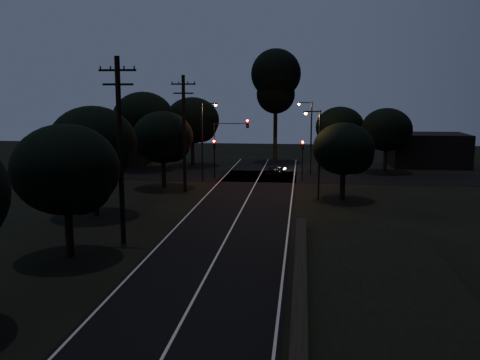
# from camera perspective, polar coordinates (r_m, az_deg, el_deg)

# --- Properties ---
(road_surface) EXTENTS (60.00, 70.00, 0.03)m
(road_surface) POSITION_cam_1_polar(r_m,az_deg,el_deg) (47.25, 1.01, -1.60)
(road_surface) COLOR black
(road_surface) RESTS_ON ground
(retaining_wall) EXTENTS (6.93, 26.00, 1.60)m
(retaining_wall) POSITION_cam_1_polar(r_m,az_deg,el_deg) (20.11, 15.63, -15.43)
(retaining_wall) COLOR black
(retaining_wall) RESTS_ON ground
(utility_pole_mid) EXTENTS (2.20, 0.30, 11.00)m
(utility_pole_mid) POSITION_cam_1_polar(r_m,az_deg,el_deg) (32.03, -12.67, 3.36)
(utility_pole_mid) COLOR black
(utility_pole_mid) RESTS_ON ground
(utility_pole_far) EXTENTS (2.20, 0.30, 10.50)m
(utility_pole_far) POSITION_cam_1_polar(r_m,az_deg,el_deg) (48.36, -5.98, 5.14)
(utility_pole_far) COLOR black
(utility_pole_far) RESTS_ON ground
(tree_left_b) EXTENTS (5.75, 5.75, 7.31)m
(tree_left_b) POSITION_cam_1_polar(r_m,az_deg,el_deg) (29.95, -17.81, 0.82)
(tree_left_b) COLOR black
(tree_left_b) RESTS_ON ground
(tree_left_c) EXTENTS (6.35, 6.35, 8.03)m
(tree_left_c) POSITION_cam_1_polar(r_m,az_deg,el_deg) (39.99, -15.18, 3.60)
(tree_left_c) COLOR black
(tree_left_c) RESTS_ON ground
(tree_left_d) EXTENTS (5.72, 5.72, 7.26)m
(tree_left_d) POSITION_cam_1_polar(r_m,az_deg,el_deg) (50.79, -8.04, 4.41)
(tree_left_d) COLOR black
(tree_left_d) RESTS_ON ground
(tree_far_nw) EXTENTS (6.66, 6.66, 8.44)m
(tree_far_nw) POSITION_cam_1_polar(r_m,az_deg,el_deg) (66.38, -4.94, 6.24)
(tree_far_nw) COLOR black
(tree_far_nw) RESTS_ON ground
(tree_far_w) EXTENTS (7.13, 7.13, 9.10)m
(tree_far_w) POSITION_cam_1_polar(r_m,az_deg,el_deg) (63.69, -10.10, 6.41)
(tree_far_w) COLOR black
(tree_far_w) RESTS_ON ground
(tree_far_ne) EXTENTS (5.80, 5.80, 7.34)m
(tree_far_ne) POSITION_cam_1_polar(r_m,az_deg,el_deg) (65.24, 10.80, 5.43)
(tree_far_ne) COLOR black
(tree_far_ne) RESTS_ON ground
(tree_far_e) EXTENTS (5.73, 5.73, 7.27)m
(tree_far_e) POSITION_cam_1_polar(r_m,az_deg,el_deg) (62.83, 15.56, 5.08)
(tree_far_e) COLOR black
(tree_far_e) RESTS_ON ground
(tree_right_a) EXTENTS (5.12, 5.12, 6.51)m
(tree_right_a) POSITION_cam_1_polar(r_m,az_deg,el_deg) (45.34, 11.23, 3.14)
(tree_right_a) COLOR black
(tree_right_a) RESTS_ON ground
(tall_pine) EXTENTS (6.42, 6.42, 14.59)m
(tall_pine) POSITION_cam_1_polar(r_m,az_deg,el_deg) (70.17, 3.84, 10.54)
(tall_pine) COLOR black
(tall_pine) RESTS_ON ground
(building_left) EXTENTS (10.00, 8.00, 4.40)m
(building_left) POSITION_cam_1_polar(r_m,az_deg,el_deg) (71.75, -13.39, 3.63)
(building_left) COLOR black
(building_left) RESTS_ON ground
(building_right) EXTENTS (9.00, 7.00, 4.00)m
(building_right) POSITION_cam_1_polar(r_m,az_deg,el_deg) (70.12, 19.40, 3.07)
(building_right) COLOR black
(building_right) RESTS_ON ground
(signal_left) EXTENTS (0.28, 0.35, 4.10)m
(signal_left) POSITION_cam_1_polar(r_m,az_deg,el_deg) (56.14, -2.76, 3.03)
(signal_left) COLOR black
(signal_left) RESTS_ON ground
(signal_right) EXTENTS (0.28, 0.35, 4.10)m
(signal_right) POSITION_cam_1_polar(r_m,az_deg,el_deg) (55.38, 6.69, 2.89)
(signal_right) COLOR black
(signal_right) RESTS_ON ground
(signal_mast) EXTENTS (3.70, 0.35, 6.25)m
(signal_mast) POSITION_cam_1_polar(r_m,az_deg,el_deg) (55.75, -1.05, 4.55)
(signal_mast) COLOR black
(signal_mast) RESTS_ON ground
(streetlight_a) EXTENTS (1.66, 0.26, 8.00)m
(streetlight_a) POSITION_cam_1_polar(r_m,az_deg,el_deg) (54.15, -3.86, 4.70)
(streetlight_a) COLOR black
(streetlight_a) RESTS_ON ground
(streetlight_b) EXTENTS (1.66, 0.26, 8.00)m
(streetlight_b) POSITION_cam_1_polar(r_m,az_deg,el_deg) (59.22, 7.41, 5.03)
(streetlight_b) COLOR black
(streetlight_b) RESTS_ON ground
(streetlight_c) EXTENTS (1.46, 0.26, 7.50)m
(streetlight_c) POSITION_cam_1_polar(r_m,az_deg,el_deg) (45.31, 8.25, 3.38)
(streetlight_c) COLOR black
(streetlight_c) RESTS_ON ground
(car) EXTENTS (2.18, 3.59, 1.14)m
(car) POSITION_cam_1_polar(r_m,az_deg,el_deg) (58.61, 3.79, 1.05)
(car) COLOR black
(car) RESTS_ON ground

